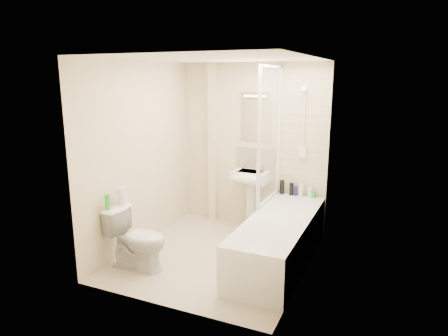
% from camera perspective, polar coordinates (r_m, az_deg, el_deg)
% --- Properties ---
extents(floor, '(2.50, 2.50, 0.00)m').
position_cam_1_polar(floor, '(5.15, -0.93, -12.34)').
color(floor, beige).
rests_on(floor, ground).
extents(wall_back, '(2.20, 0.02, 2.40)m').
position_cam_1_polar(wall_back, '(5.90, 4.12, 3.15)').
color(wall_back, beige).
rests_on(wall_back, ground).
extents(wall_left, '(0.02, 2.50, 2.40)m').
position_cam_1_polar(wall_left, '(5.31, -11.82, 1.81)').
color(wall_left, beige).
rests_on(wall_left, ground).
extents(wall_right, '(0.02, 2.50, 2.40)m').
position_cam_1_polar(wall_right, '(4.43, 12.04, -0.41)').
color(wall_right, beige).
rests_on(wall_right, ground).
extents(ceiling, '(2.20, 2.50, 0.02)m').
position_cam_1_polar(ceiling, '(4.66, -1.04, 15.39)').
color(ceiling, white).
rests_on(ceiling, wall_back).
extents(tile_back, '(0.70, 0.01, 1.75)m').
position_cam_1_polar(tile_back, '(5.65, 11.31, 4.80)').
color(tile_back, beige).
rests_on(tile_back, wall_back).
extents(tile_right, '(0.01, 2.10, 1.75)m').
position_cam_1_polar(tile_right, '(4.54, 12.46, 2.80)').
color(tile_right, beige).
rests_on(tile_right, wall_right).
extents(pipe_boxing, '(0.12, 0.12, 2.40)m').
position_cam_1_polar(pipe_boxing, '(6.08, -1.58, 3.47)').
color(pipe_boxing, beige).
rests_on(pipe_boxing, ground).
extents(splashback, '(0.60, 0.02, 0.30)m').
position_cam_1_polar(splashback, '(5.91, 4.52, 1.47)').
color(splashback, beige).
rests_on(splashback, wall_back).
extents(mirror, '(0.46, 0.01, 0.60)m').
position_cam_1_polar(mirror, '(5.82, 4.61, 6.78)').
color(mirror, white).
rests_on(mirror, wall_back).
extents(strip_light, '(0.42, 0.07, 0.07)m').
position_cam_1_polar(strip_light, '(5.77, 4.60, 10.41)').
color(strip_light, silver).
rests_on(strip_light, wall_back).
extents(bathtub, '(0.70, 2.10, 0.55)m').
position_cam_1_polar(bathtub, '(4.94, 7.91, -9.97)').
color(bathtub, white).
rests_on(bathtub, ground).
extents(shower_screen, '(0.04, 0.92, 1.80)m').
position_cam_1_polar(shower_screen, '(5.32, 6.58, 4.74)').
color(shower_screen, white).
rests_on(shower_screen, bathtub).
extents(shower_fixture, '(0.10, 0.16, 0.99)m').
position_cam_1_polar(shower_fixture, '(5.59, 11.25, 5.97)').
color(shower_fixture, white).
rests_on(shower_fixture, wall_back).
extents(pedestal_sink, '(0.51, 0.48, 0.99)m').
position_cam_1_polar(pedestal_sink, '(5.78, 3.71, -2.19)').
color(pedestal_sink, white).
rests_on(pedestal_sink, ground).
extents(bottle_black_a, '(0.06, 0.06, 0.20)m').
position_cam_1_polar(bottle_black_a, '(5.80, 8.28, -2.71)').
color(bottle_black_a, black).
rests_on(bottle_black_a, bathtub).
extents(bottle_black_b, '(0.06, 0.06, 0.18)m').
position_cam_1_polar(bottle_black_b, '(5.77, 9.58, -2.97)').
color(bottle_black_b, black).
rests_on(bottle_black_b, bathtub).
extents(bottle_blue, '(0.05, 0.05, 0.13)m').
position_cam_1_polar(bottle_blue, '(5.76, 10.19, -3.24)').
color(bottle_blue, navy).
rests_on(bottle_blue, bathtub).
extents(bottle_cream, '(0.07, 0.07, 0.18)m').
position_cam_1_polar(bottle_cream, '(5.74, 10.95, -3.12)').
color(bottle_cream, beige).
rests_on(bottle_cream, bathtub).
extents(bottle_white_b, '(0.05, 0.05, 0.13)m').
position_cam_1_polar(bottle_white_b, '(5.72, 12.17, -3.46)').
color(bottle_white_b, white).
rests_on(bottle_white_b, bathtub).
extents(bottle_green, '(0.07, 0.07, 0.09)m').
position_cam_1_polar(bottle_green, '(5.71, 12.66, -3.69)').
color(bottle_green, green).
rests_on(bottle_green, bathtub).
extents(toilet, '(0.40, 0.71, 0.72)m').
position_cam_1_polar(toilet, '(4.82, -12.28, -9.81)').
color(toilet, white).
rests_on(toilet, ground).
extents(toilet_roll_lower, '(0.11, 0.11, 0.10)m').
position_cam_1_polar(toilet_roll_lower, '(4.91, -14.32, -4.40)').
color(toilet_roll_lower, white).
rests_on(toilet_roll_lower, toilet).
extents(toilet_roll_upper, '(0.11, 0.11, 0.11)m').
position_cam_1_polar(toilet_roll_upper, '(4.85, -14.47, -3.35)').
color(toilet_roll_upper, white).
rests_on(toilet_roll_upper, toilet_roll_lower).
extents(green_bottle, '(0.06, 0.06, 0.17)m').
position_cam_1_polar(green_bottle, '(4.74, -16.31, -4.67)').
color(green_bottle, green).
rests_on(green_bottle, toilet).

